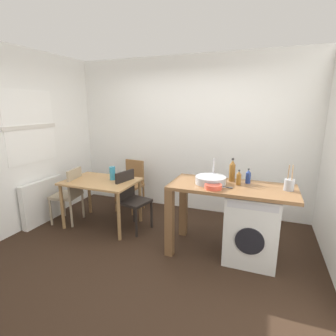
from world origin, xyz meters
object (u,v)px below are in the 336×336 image
chair_spare_by_wall (132,182)px  bottle_squat_brown (239,178)px  bottle_tall_green (232,171)px  chair_person_seat (70,192)px  mixing_bowl (213,186)px  dining_table (101,186)px  bottle_clear_small (248,177)px  chair_opposite (131,197)px  washing_machine (251,226)px  vase (112,173)px  utensil_crock (289,184)px

chair_spare_by_wall → bottle_squat_brown: (1.95, -0.84, 0.50)m
bottle_tall_green → chair_person_seat: bearing=-176.5°
mixing_bowl → bottle_squat_brown: bearing=46.5°
dining_table → mixing_bowl: size_ratio=5.45×
dining_table → bottle_clear_small: 2.20m
chair_person_seat → chair_spare_by_wall: (0.66, 0.86, 0.00)m
chair_opposite → chair_spare_by_wall: bearing=-139.2°
washing_machine → chair_person_seat: bearing=178.9°
bottle_clear_small → vase: bottle_clear_small is taller
dining_table → bottle_squat_brown: bottle_squat_brown is taller
bottle_clear_small → mixing_bowl: (-0.36, -0.38, -0.05)m
chair_opposite → vase: (-0.33, 0.03, 0.34)m
chair_person_seat → bottle_tall_green: bottle_tall_green is taller
bottle_tall_green → bottle_squat_brown: 0.17m
chair_spare_by_wall → bottle_clear_small: size_ratio=4.82×
chair_person_seat → mixing_bowl: mixing_bowl is taller
chair_spare_by_wall → washing_machine: chair_spare_by_wall is taller
dining_table → vase: (0.15, 0.10, 0.20)m
dining_table → bottle_tall_green: size_ratio=3.67×
chair_person_seat → chair_spare_by_wall: 1.08m
dining_table → utensil_crock: 2.65m
dining_table → bottle_squat_brown: 2.10m
dining_table → washing_machine: 2.27m
mixing_bowl → utensil_crock: utensil_crock is taller
chair_person_seat → chair_spare_by_wall: same height
dining_table → bottle_clear_small: bottle_clear_small is taller
washing_machine → bottle_squat_brown: 0.61m
chair_spare_by_wall → bottle_squat_brown: bottle_squat_brown is taller
chair_opposite → bottle_tall_green: 1.59m
chair_opposite → utensil_crock: utensil_crock is taller
chair_opposite → bottle_squat_brown: 1.67m
chair_opposite → bottle_clear_small: (1.69, -0.03, 0.50)m
bottle_clear_small → washing_machine: bearing=-63.7°
bottle_squat_brown → chair_opposite: bearing=175.1°
bottle_squat_brown → vase: size_ratio=0.90×
dining_table → bottle_clear_small: bearing=1.1°
washing_machine → bottle_tall_green: bottle_tall_green is taller
chair_opposite → utensil_crock: 2.21m
bottle_tall_green → mixing_bowl: 0.45m
bottle_tall_green → mixing_bowl: bearing=-111.5°
bottle_tall_green → bottle_clear_small: (0.20, -0.03, -0.05)m
washing_machine → utensil_crock: size_ratio=2.87×
bottle_tall_green → utensil_crock: bearing=-13.3°
chair_person_seat → bottle_clear_small: bottle_clear_small is taller
chair_opposite → mixing_bowl: bearing=86.2°
bottle_clear_small → mixing_bowl: bottle_clear_small is taller
chair_person_seat → chair_opposite: 1.04m
dining_table → washing_machine: (2.26, -0.14, -0.21)m
dining_table → washing_machine: washing_machine is taller
bottle_squat_brown → chair_person_seat: bearing=-179.6°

